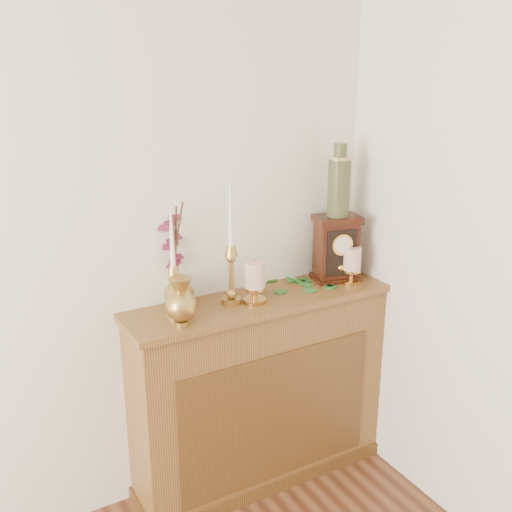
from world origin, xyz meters
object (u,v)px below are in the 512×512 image
candlestick_left (174,284)px  ginger_jar (174,258)px  candlestick_center (231,265)px  mantel_clock (336,249)px  ceramic_vase (339,184)px  bud_vase (181,302)px

candlestick_left → ginger_jar: 0.17m
candlestick_center → mantel_clock: size_ratio=1.68×
candlestick_center → mantel_clock: candlestick_center is taller
mantel_clock → ginger_jar: bearing=-173.7°
candlestick_center → mantel_clock: bearing=1.3°
ginger_jar → ceramic_vase: 0.82m
candlestick_left → ceramic_vase: size_ratio=1.41×
candlestick_left → ginger_jar: size_ratio=1.01×
candlestick_center → ginger_jar: 0.24m
bud_vase → ginger_jar: ginger_jar is taller
mantel_clock → ceramic_vase: (0.00, 0.00, 0.31)m
candlestick_center → ginger_jar: (-0.21, 0.11, 0.04)m
candlestick_left → bud_vase: 0.09m
ceramic_vase → bud_vase: bearing=-171.5°
candlestick_left → ceramic_vase: ceramic_vase is taller
bud_vase → ginger_jar: (0.06, 0.22, 0.11)m
mantel_clock → candlestick_center: bearing=-165.1°
candlestick_center → ceramic_vase: ceramic_vase is taller
bud_vase → mantel_clock: 0.85m
mantel_clock → bud_vase: bearing=-158.1°
candlestick_center → bud_vase: 0.31m
bud_vase → candlestick_left: bearing=88.3°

